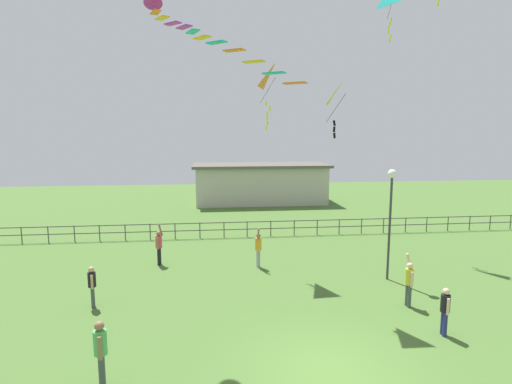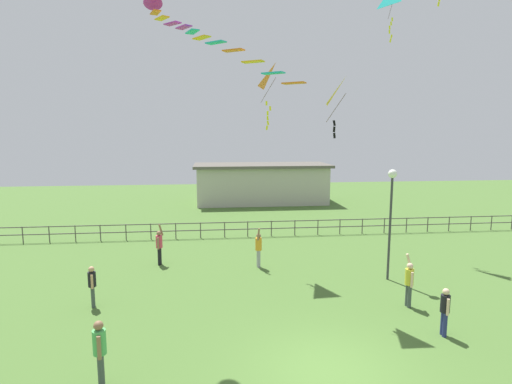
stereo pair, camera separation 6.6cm
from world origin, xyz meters
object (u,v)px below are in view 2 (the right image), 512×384
Objects in this scene: person_4 at (259,247)px; lamppost at (391,201)px; person_1 at (92,284)px; kite_5 at (275,79)px; streamer_kite at (162,4)px; kite_3 at (346,94)px; person_3 at (159,245)px; person_2 at (409,281)px; person_0 at (100,349)px; person_5 at (445,309)px.

lamppost is at bearing -22.38° from person_4.
person_1 is 11.35m from kite_5.
streamer_kite reaches higher than person_4.
streamer_kite is at bearing -175.05° from kite_3.
kite_3 is at bearing -147.29° from lamppost.
person_3 is at bearing 101.30° from streamer_kite.
lamppost is at bearing 80.68° from person_2.
streamer_kite is (2.84, -0.77, 9.31)m from person_1.
person_2 is (9.70, 3.60, -0.03)m from person_0.
person_5 is 12.85m from streamer_kite.
person_5 is 11.50m from kite_5.
streamer_kite reaches higher than person_3.
person_5 is (0.07, -2.12, -0.08)m from person_2.
person_4 is (-5.29, 2.18, -2.45)m from lamppost.
lamppost reaches higher than person_4.
kite_5 is at bearing 127.01° from person_2.
kite_3 reaches higher than person_2.
kite_3 is at bearing 126.64° from person_5.
person_3 reaches higher than person_4.
person_5 is at bearing -16.40° from person_1.
person_3 is (1.78, 4.52, 0.10)m from person_1.
lamppost is 7.35m from kite_5.
person_0 is at bearing -122.31° from kite_5.
person_3 is at bearing 88.58° from person_0.
person_4 is 0.91× the size of kite_3.
person_5 is 0.31× the size of streamer_kite.
person_3 is at bearing 148.80° from person_2.
person_4 is at bearing 157.62° from lamppost.
kite_5 is (-1.81, 4.38, 1.06)m from kite_3.
kite_3 is (7.47, 4.58, 6.53)m from person_0.
kite_5 reaches higher than kite_3.
kite_3 is at bearing 156.40° from person_2.
person_1 is at bearing 164.79° from streamer_kite.
person_5 is at bearing 8.63° from person_0.
person_2 is 10.15m from kite_5.
person_4 reaches higher than person_5.
person_3 is at bearing 68.54° from person_1.
lamppost is at bearing 14.26° from streamer_kite.
person_2 is at bearing -23.60° from kite_3.
lamppost reaches higher than person_3.
person_2 reaches higher than person_4.
person_0 is at bearing -148.19° from lamppost.
person_3 is at bearing 169.38° from person_4.
streamer_kite is at bearing 177.01° from person_2.
person_0 is 1.14× the size of person_1.
person_3 is (-9.91, 3.04, -2.43)m from lamppost.
kite_3 reaches higher than person_4.
kite_5 is 0.60× the size of streamer_kite.
kite_3 is at bearing -33.33° from person_3.
lamppost reaches higher than person_1.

